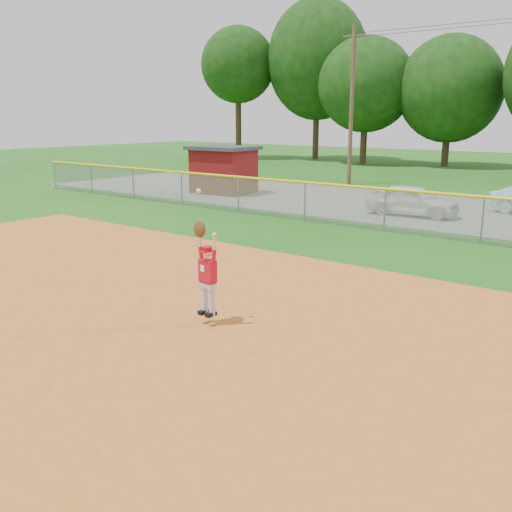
% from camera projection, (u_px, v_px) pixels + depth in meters
% --- Properties ---
extents(ground, '(120.00, 120.00, 0.00)m').
position_uv_depth(ground, '(183.00, 302.00, 12.46)').
color(ground, '#1C5112').
rests_on(ground, ground).
extents(clay_infield, '(24.00, 16.00, 0.04)m').
position_uv_depth(clay_infield, '(63.00, 343.00, 10.15)').
color(clay_infield, '#AC591F').
rests_on(clay_infield, ground).
extents(parking_strip, '(44.00, 10.00, 0.03)m').
position_uv_depth(parking_strip, '(444.00, 210.00, 24.74)').
color(parking_strip, gray).
rests_on(parking_strip, ground).
extents(car_white_a, '(3.81, 1.86, 1.25)m').
position_uv_depth(car_white_a, '(412.00, 200.00, 23.03)').
color(car_white_a, white).
rests_on(car_white_a, parking_strip).
extents(utility_shed, '(3.39, 2.70, 2.45)m').
position_uv_depth(utility_shed, '(223.00, 169.00, 29.79)').
color(utility_shed, '#560C0C').
rests_on(utility_shed, ground).
extents(outfield_fence, '(40.06, 0.10, 1.55)m').
position_uv_depth(outfield_fence, '(385.00, 207.00, 19.92)').
color(outfield_fence, gray).
rests_on(outfield_fence, ground).
extents(ballplayer, '(0.61, 0.27, 2.43)m').
position_uv_depth(ballplayer, '(206.00, 269.00, 10.82)').
color(ballplayer, silver).
rests_on(ballplayer, ground).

